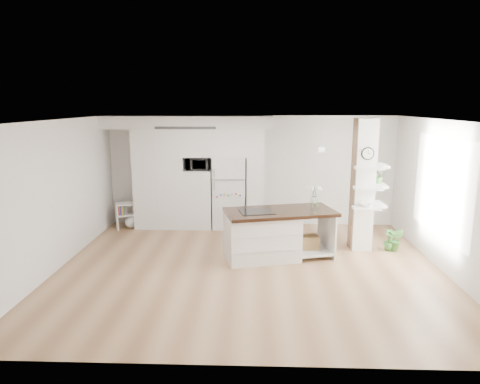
{
  "coord_description": "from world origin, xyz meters",
  "views": [
    {
      "loc": [
        0.1,
        -7.44,
        2.98
      ],
      "look_at": [
        -0.2,
        0.9,
        1.25
      ],
      "focal_mm": 32.0,
      "sensor_mm": 36.0,
      "label": 1
    }
  ],
  "objects_px": {
    "kitchen_island": "(268,234)",
    "floor_plant_a": "(396,240)",
    "bookshelf": "(129,217)",
    "refrigerator": "(229,192)"
  },
  "relations": [
    {
      "from": "refrigerator",
      "to": "kitchen_island",
      "type": "distance_m",
      "value": 2.32
    },
    {
      "from": "kitchen_island",
      "to": "bookshelf",
      "type": "distance_m",
      "value": 3.86
    },
    {
      "from": "bookshelf",
      "to": "kitchen_island",
      "type": "bearing_deg",
      "value": -54.95
    },
    {
      "from": "kitchen_island",
      "to": "floor_plant_a",
      "type": "distance_m",
      "value": 2.7
    },
    {
      "from": "refrigerator",
      "to": "bookshelf",
      "type": "bearing_deg",
      "value": -175.94
    },
    {
      "from": "bookshelf",
      "to": "floor_plant_a",
      "type": "bearing_deg",
      "value": -38.55
    },
    {
      "from": "bookshelf",
      "to": "refrigerator",
      "type": "bearing_deg",
      "value": -20.68
    },
    {
      "from": "refrigerator",
      "to": "floor_plant_a",
      "type": "relative_size",
      "value": 3.58
    },
    {
      "from": "floor_plant_a",
      "to": "kitchen_island",
      "type": "bearing_deg",
      "value": -169.98
    },
    {
      "from": "refrigerator",
      "to": "kitchen_island",
      "type": "relative_size",
      "value": 0.77
    }
  ]
}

